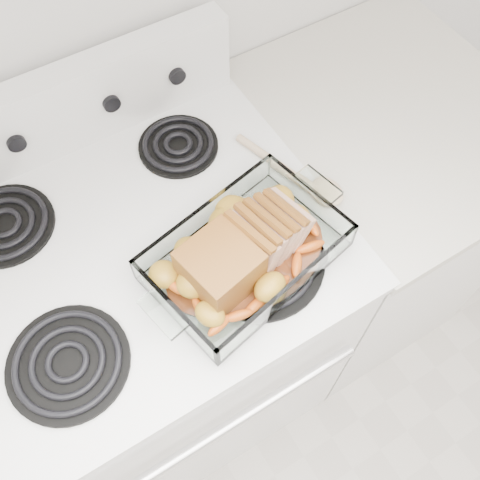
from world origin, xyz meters
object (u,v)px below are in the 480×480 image
pork_roast (234,253)px  electric_range (160,327)px  baking_dish (246,256)px  counter_right (359,220)px

pork_roast → electric_range: bearing=138.8°
electric_range → baking_dish: bearing=-42.3°
electric_range → counter_right: electric_range is taller
counter_right → pork_roast: pork_roast is taller
electric_range → counter_right: bearing=-0.1°
baking_dish → pork_roast: pork_roast is taller
pork_roast → baking_dish: bearing=5.5°
electric_range → pork_roast: bearing=-46.7°
counter_right → baking_dish: (-0.50, -0.15, 0.50)m
electric_range → counter_right: size_ratio=1.20×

